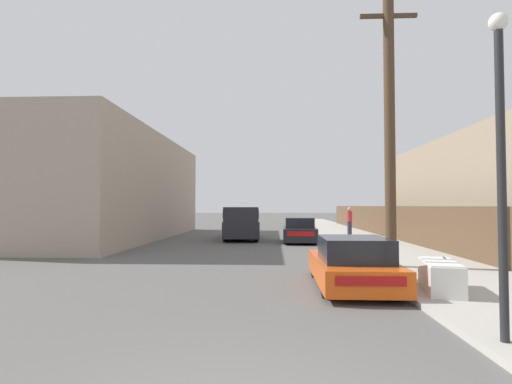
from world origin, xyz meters
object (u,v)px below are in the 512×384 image
Objects in this scene: parked_sports_car_red at (352,264)px; pedestrian at (350,221)px; discarded_fridge at (440,276)px; street_lamp at (501,149)px; car_parked_mid at (299,231)px; pickup_truck at (241,223)px; utility_pole at (390,123)px.

parked_sports_car_red is 16.31m from pedestrian.
street_lamp is at bearing -86.72° from discarded_fridge.
pickup_truck reaches higher than car_parked_mid.
utility_pole is (2.27, -9.43, 4.00)m from car_parked_mid.
utility_pole is (1.74, 2.73, 4.07)m from parked_sports_car_red.
parked_sports_car_red is 12.17m from car_parked_mid.
street_lamp is 20.43m from pedestrian.
pedestrian is at bearing 49.87° from car_parked_mid.
pickup_truck is at bearing -160.16° from pedestrian.
discarded_fridge is at bearing 106.97° from pickup_truck.
pedestrian is (6.83, 2.46, 0.08)m from pickup_truck.
pedestrian reaches higher than car_parked_mid.
parked_sports_car_red is 4.98m from street_lamp.
parked_sports_car_red is at bearing -100.41° from pedestrian.
discarded_fridge is 17.04m from pedestrian.
pickup_truck is at bearing 106.31° from parked_sports_car_red.
pickup_truck reaches higher than parked_sports_car_red.
parked_sports_car_red is at bearing 106.74° from street_lamp.
discarded_fridge is at bearing 81.85° from street_lamp.
utility_pole is 7.22m from street_lamp.
street_lamp is at bearing -72.90° from parked_sports_car_red.
pedestrian reaches higher than discarded_fridge.
discarded_fridge is 0.44× the size of parked_sports_car_red.
utility_pole reaches higher than pickup_truck.
street_lamp is (-0.47, -3.30, 2.37)m from discarded_fridge.
street_lamp is at bearing -81.98° from car_parked_mid.
parked_sports_car_red is at bearing -85.77° from car_parked_mid.
pedestrian is (2.95, 16.04, 0.48)m from parked_sports_car_red.
pickup_truck is 0.64× the size of utility_pole.
car_parked_mid is at bearing 152.86° from pickup_truck.
car_parked_mid is 0.73× the size of pickup_truck.
parked_sports_car_red is at bearing 162.97° from discarded_fridge.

